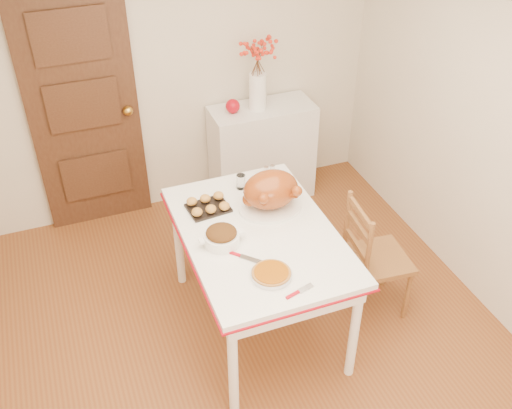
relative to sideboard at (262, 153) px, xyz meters
name	(u,v)px	position (x,y,z in m)	size (l,w,h in m)	color
floor	(257,359)	(-0.73, -1.78, -0.45)	(3.50, 4.00, 0.00)	brown
wall_back	(168,70)	(-0.73, 0.22, 0.80)	(3.50, 0.00, 2.50)	beige
door_back	(84,111)	(-1.43, 0.19, 0.58)	(0.85, 0.06, 2.06)	#371D12
sideboard	(262,153)	(0.00, 0.00, 0.00)	(0.89, 0.40, 0.89)	silver
kitchen_table	(259,280)	(-0.60, -1.48, -0.03)	(0.95, 1.39, 0.83)	white
chair_oak	(378,257)	(0.23, -1.61, 0.02)	(0.41, 0.41, 0.93)	#945F26
berry_vase	(258,72)	(-0.04, 0.00, 0.77)	(0.33, 0.33, 0.64)	white
apple	(233,106)	(-0.26, 0.00, 0.51)	(0.12, 0.12, 0.12)	#A30714
turkey_platter	(271,191)	(-0.44, -1.28, 0.52)	(0.43, 0.35, 0.27)	#9D4212
pumpkin_pie	(271,273)	(-0.68, -1.89, 0.41)	(0.24, 0.24, 0.05)	#8B4203
stuffing_dish	(222,236)	(-0.86, -1.50, 0.44)	(0.28, 0.22, 0.11)	#47250B
rolls_tray	(208,205)	(-0.83, -1.14, 0.42)	(0.27, 0.21, 0.07)	#BB7F3A
pie_server	(300,291)	(-0.58, -2.06, 0.39)	(0.19, 0.05, 0.01)	silver
carving_knife	(245,257)	(-0.77, -1.68, 0.39)	(0.23, 0.06, 0.01)	silver
drinking_glass	(241,182)	(-0.54, -0.98, 0.44)	(0.06, 0.06, 0.11)	white
shaker_pair	(269,171)	(-0.30, -0.91, 0.43)	(0.08, 0.03, 0.08)	white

